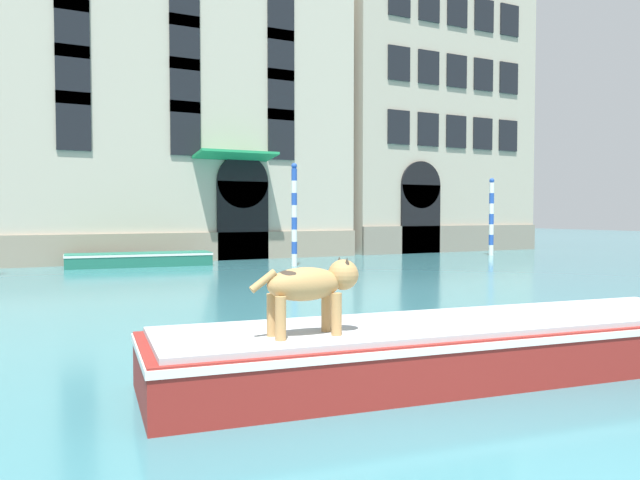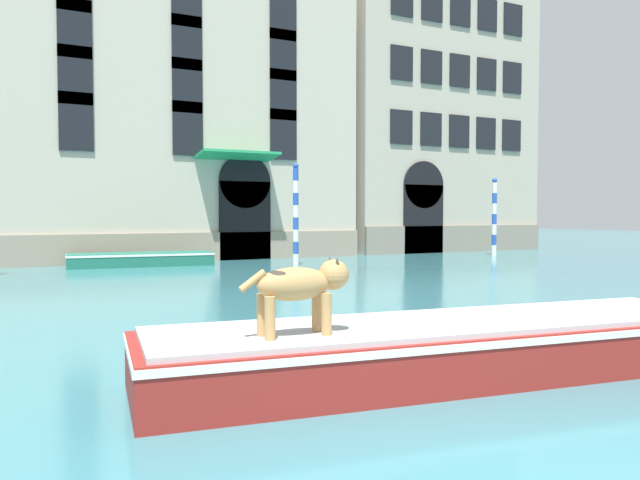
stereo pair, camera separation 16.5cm
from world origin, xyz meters
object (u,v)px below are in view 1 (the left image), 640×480
Objects in this scene: mooring_pole_1 at (491,216)px; boat_foreground at (462,345)px; boat_moored_near_palazzo at (139,259)px; mooring_pole_0 at (294,214)px; dog_on_deck at (312,285)px.

boat_foreground is at bearing -133.93° from mooring_pole_1.
boat_moored_near_palazzo is 15.76m from mooring_pole_1.
boat_moored_near_palazzo is 1.39× the size of mooring_pole_0.
mooring_pole_0 is (5.07, -2.55, 1.65)m from boat_moored_near_palazzo.
boat_moored_near_palazzo is (-0.21, 17.49, -0.09)m from boat_foreground.
dog_on_deck is at bearing -172.16° from boat_foreground.
boat_foreground is at bearing 3.16° from dog_on_deck.
mooring_pole_1 is (10.54, 1.06, -0.11)m from mooring_pole_0.
dog_on_deck is 16.48m from mooring_pole_0.
mooring_pole_0 is (4.86, 14.94, 1.55)m from boat_foreground.
mooring_pole_0 is at bearing 79.28° from boat_foreground.
dog_on_deck is 23.67m from mooring_pole_1.
mooring_pole_0 is at bearing -20.72° from boat_moored_near_palazzo.
mooring_pole_0 is at bearing 67.94° from dog_on_deck.
boat_moored_near_palazzo is at bearing 86.74° from dog_on_deck.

